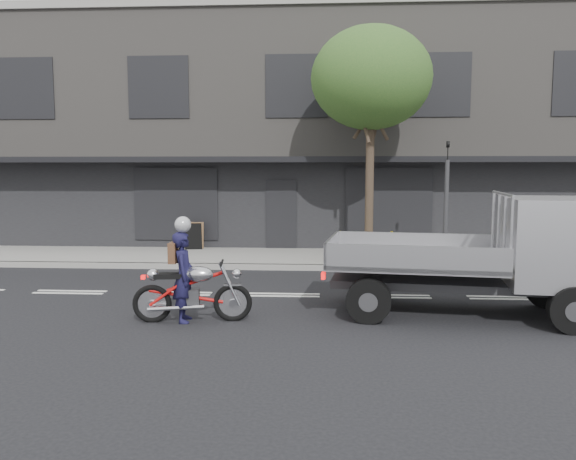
% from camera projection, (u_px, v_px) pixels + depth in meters
% --- Properties ---
extents(ground, '(80.00, 80.00, 0.00)m').
position_uv_depth(ground, '(283.00, 295.00, 12.31)').
color(ground, black).
rests_on(ground, ground).
extents(sidewalk, '(32.00, 3.20, 0.15)m').
position_uv_depth(sidewalk, '(294.00, 258.00, 16.96)').
color(sidewalk, gray).
rests_on(sidewalk, ground).
extents(kerb, '(32.00, 0.20, 0.15)m').
position_uv_depth(kerb, '(291.00, 267.00, 15.38)').
color(kerb, gray).
rests_on(kerb, ground).
extents(building_main, '(26.00, 10.00, 8.00)m').
position_uv_depth(building_main, '(302.00, 139.00, 23.09)').
color(building_main, slate).
rests_on(building_main, ground).
extents(street_tree, '(3.40, 3.40, 6.74)m').
position_uv_depth(street_tree, '(371.00, 79.00, 15.77)').
color(street_tree, '#382B21').
rests_on(street_tree, ground).
extents(traffic_light_pole, '(0.12, 0.12, 3.50)m').
position_uv_depth(traffic_light_pole, '(446.00, 210.00, 15.20)').
color(traffic_light_pole, '#2D2D30').
rests_on(traffic_light_pole, ground).
extents(motorcycle, '(2.15, 0.63, 1.11)m').
position_uv_depth(motorcycle, '(192.00, 291.00, 10.14)').
color(motorcycle, black).
rests_on(motorcycle, ground).
extents(rider, '(0.46, 0.64, 1.64)m').
position_uv_depth(rider, '(184.00, 277.00, 10.12)').
color(rider, '#161336').
rests_on(rider, ground).
extents(flatbed_ute, '(5.29, 2.70, 2.35)m').
position_uv_depth(flatbed_ute, '(530.00, 247.00, 10.30)').
color(flatbed_ute, black).
rests_on(flatbed_ute, ground).
extents(construction_barrier, '(1.64, 0.83, 0.88)m').
position_uv_depth(construction_barrier, '(366.00, 247.00, 15.59)').
color(construction_barrier, yellow).
rests_on(construction_barrier, sidewalk).
extents(sandwich_board, '(0.59, 0.43, 0.87)m').
position_uv_depth(sandwich_board, '(193.00, 236.00, 18.12)').
color(sandwich_board, black).
rests_on(sandwich_board, sidewalk).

